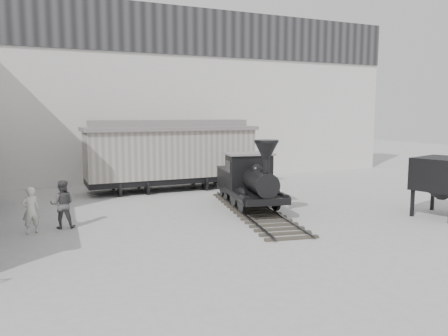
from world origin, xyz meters
name	(u,v)px	position (x,y,z in m)	size (l,w,h in m)	color
ground	(273,234)	(0.00, 0.00, 0.00)	(90.00, 90.00, 0.00)	#9E9E9B
north_wall	(160,94)	(0.00, 14.98, 5.55)	(34.00, 2.51, 11.00)	silver
locomotive	(251,184)	(1.11, 3.99, 1.17)	(3.50, 9.16, 3.16)	#2D2825
boxcar	(171,153)	(-0.68, 10.44, 2.07)	(9.63, 3.02, 3.94)	black
visitor_a	(31,210)	(-7.95, 3.50, 0.85)	(0.62, 0.41, 1.70)	silver
visitor_b	(62,204)	(-6.86, 3.87, 0.91)	(0.89, 0.69, 1.83)	#49484A
coal_hopper	(443,178)	(7.85, -0.39, 1.62)	(2.71, 2.44, 2.48)	black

